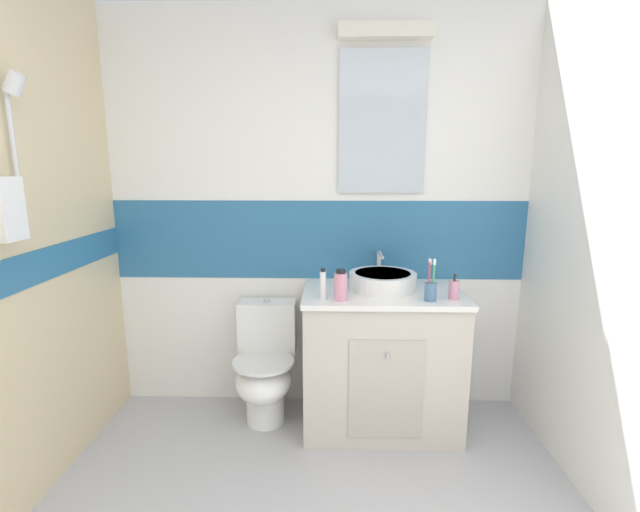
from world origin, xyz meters
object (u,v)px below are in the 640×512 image
object	(u,v)px
soap_dispenser	(454,290)
toilet	(265,367)
toothpaste_tube_upright	(323,284)
toothbrush_cup	(431,289)
sink_basin	(382,280)
mouthwash_bottle	(341,286)

from	to	relation	value
soap_dispenser	toilet	bearing A→B (deg)	169.67
soap_dispenser	toothpaste_tube_upright	size ratio (longest dim) A/B	0.83
toothbrush_cup	sink_basin	bearing A→B (deg)	134.29
sink_basin	toothbrush_cup	distance (m)	0.33
toilet	toothpaste_tube_upright	xyz separation A→B (m)	(0.36, -0.21, 0.58)
toothbrush_cup	mouthwash_bottle	distance (m)	0.48
toilet	toothbrush_cup	distance (m)	1.12
toilet	mouthwash_bottle	bearing A→B (deg)	-26.38
soap_dispenser	mouthwash_bottle	xyz separation A→B (m)	(-0.62, -0.03, 0.03)
sink_basin	toothbrush_cup	world-z (taller)	toothbrush_cup
sink_basin	toilet	xyz separation A→B (m)	(-0.71, -0.01, -0.56)
toilet	toothbrush_cup	size ratio (longest dim) A/B	3.17
toothbrush_cup	soap_dispenser	distance (m)	0.14
toilet	soap_dispenser	distance (m)	1.22
toilet	mouthwash_bottle	world-z (taller)	mouthwash_bottle
toothbrush_cup	toothpaste_tube_upright	distance (m)	0.58
sink_basin	toothpaste_tube_upright	bearing A→B (deg)	-147.92
toilet	soap_dispenser	xyz separation A→B (m)	(1.07, -0.20, 0.56)
mouthwash_bottle	soap_dispenser	bearing A→B (deg)	2.84
toilet	toothpaste_tube_upright	size ratio (longest dim) A/B	4.29
sink_basin	soap_dispenser	size ratio (longest dim) A/B	3.06
toothpaste_tube_upright	sink_basin	bearing A→B (deg)	32.08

